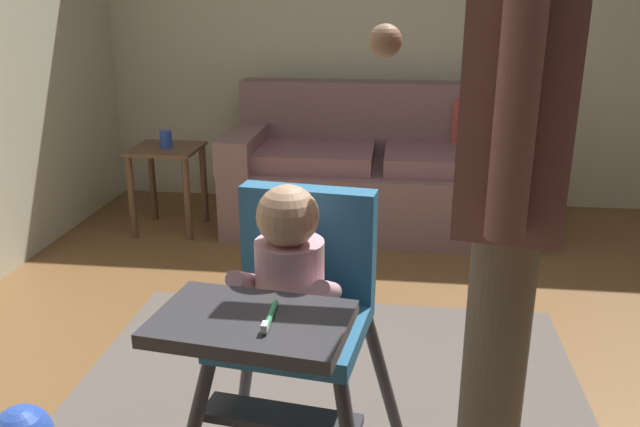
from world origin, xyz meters
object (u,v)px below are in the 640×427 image
high_chair (292,298)px  side_table (167,170)px  adult_standing (510,186)px  couch (380,173)px  sippy_cup (166,139)px

high_chair → side_table: bearing=-145.5°
adult_standing → side_table: adult_standing is taller
high_chair → couch: bearing=-175.8°
couch → side_table: size_ratio=3.57×
adult_standing → sippy_cup: bearing=-43.5°
couch → side_table: bearing=-78.0°
adult_standing → side_table: bearing=-43.4°
adult_standing → side_table: (-1.62, 2.33, -0.63)m
couch → side_table: 1.31m
side_table → sippy_cup: bearing=0.0°
high_chair → adult_standing: (0.49, -0.10, 0.34)m
couch → adult_standing: bearing=7.5°
couch → sippy_cup: size_ratio=18.54×
sippy_cup → high_chair: bearing=-63.1°
couch → adult_standing: (0.34, -2.60, 0.68)m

